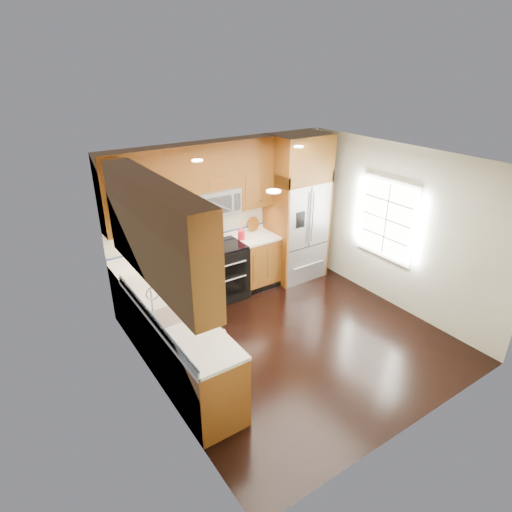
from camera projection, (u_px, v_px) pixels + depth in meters
ground at (294, 339)px, 6.25m from camera, size 4.00×4.00×0.00m
wall_back at (223, 217)px, 7.20m from camera, size 4.00×0.02×2.60m
wall_left at (155, 302)px, 4.69m from camera, size 0.02×4.00×2.60m
wall_right at (397, 229)px, 6.71m from camera, size 0.02×4.00×2.60m
window at (387, 219)px, 6.81m from camera, size 0.04×1.10×1.30m
base_cabinets at (188, 311)px, 6.11m from camera, size 2.85×3.00×0.90m
countertop at (192, 276)px, 6.07m from camera, size 2.86×3.01×0.04m
upper_cabinets at (180, 201)px, 5.63m from camera, size 2.85×3.00×1.15m
range at (221, 272)px, 7.18m from camera, size 0.76×0.67×0.95m
microwave at (215, 202)px, 6.77m from camera, size 0.76×0.40×0.42m
refrigerator at (297, 209)px, 7.58m from camera, size 0.98×0.75×2.60m
sink_faucet at (172, 310)px, 5.12m from camera, size 0.54×0.44×0.37m
rug at (203, 341)px, 6.19m from camera, size 1.00×1.42×0.01m
knife_block at (178, 246)px, 6.66m from camera, size 0.17×0.19×0.32m
utensil_crock at (241, 233)px, 7.19m from camera, size 0.13×0.13×0.34m
cutting_board at (253, 230)px, 7.60m from camera, size 0.30×0.30×0.02m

